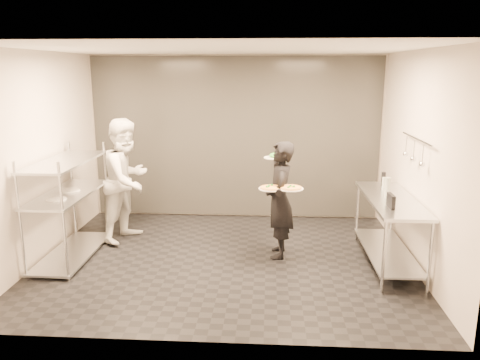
# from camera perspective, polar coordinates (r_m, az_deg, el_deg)

# --- Properties ---
(room_shell) EXTENTS (5.00, 4.00, 2.80)m
(room_shell) POSITION_cam_1_polar(r_m,az_deg,el_deg) (7.27, -1.03, 4.24)
(room_shell) COLOR black
(room_shell) RESTS_ON ground
(pass_rack) EXTENTS (0.60, 1.60, 1.50)m
(pass_rack) POSITION_cam_1_polar(r_m,az_deg,el_deg) (6.81, -20.21, -2.68)
(pass_rack) COLOR silver
(pass_rack) RESTS_ON ground
(prep_counter) EXTENTS (0.60, 1.80, 0.92)m
(prep_counter) POSITION_cam_1_polar(r_m,az_deg,el_deg) (6.48, 17.76, -4.60)
(prep_counter) COLOR silver
(prep_counter) RESTS_ON ground
(utensil_rail) EXTENTS (0.07, 1.20, 0.31)m
(utensil_rail) POSITION_cam_1_polar(r_m,az_deg,el_deg) (6.34, 20.53, 3.37)
(utensil_rail) COLOR silver
(utensil_rail) RESTS_ON room_shell
(waiter) EXTENTS (0.39, 0.59, 1.62)m
(waiter) POSITION_cam_1_polar(r_m,az_deg,el_deg) (6.43, 4.87, -2.45)
(waiter) COLOR black
(waiter) RESTS_ON ground
(chef) EXTENTS (0.96, 1.08, 1.85)m
(chef) POSITION_cam_1_polar(r_m,az_deg,el_deg) (7.24, -13.61, 0.01)
(chef) COLOR silver
(chef) RESTS_ON ground
(pizza_plate_near) EXTENTS (0.33, 0.33, 0.05)m
(pizza_plate_near) POSITION_cam_1_polar(r_m,az_deg,el_deg) (6.17, 3.82, -0.97)
(pizza_plate_near) COLOR silver
(pizza_plate_near) RESTS_ON waiter
(pizza_plate_far) EXTENTS (0.33, 0.33, 0.05)m
(pizza_plate_far) POSITION_cam_1_polar(r_m,az_deg,el_deg) (6.14, 6.19, -0.96)
(pizza_plate_far) COLOR silver
(pizza_plate_far) RESTS_ON waiter
(salad_plate) EXTENTS (0.29, 0.29, 0.07)m
(salad_plate) POSITION_cam_1_polar(r_m,az_deg,el_deg) (6.64, 4.18, 2.88)
(salad_plate) COLOR silver
(salad_plate) RESTS_ON waiter
(pos_monitor) EXTENTS (0.05, 0.23, 0.17)m
(pos_monitor) POSITION_cam_1_polar(r_m,az_deg,el_deg) (5.93, 17.92, -2.45)
(pos_monitor) COLOR black
(pos_monitor) RESTS_ON prep_counter
(bottle_green) EXTENTS (0.07, 0.07, 0.26)m
(bottle_green) POSITION_cam_1_polar(r_m,az_deg,el_deg) (6.42, 17.52, -0.84)
(bottle_green) COLOR gray
(bottle_green) RESTS_ON prep_counter
(bottle_clear) EXTENTS (0.05, 0.05, 0.17)m
(bottle_clear) POSITION_cam_1_polar(r_m,az_deg,el_deg) (6.78, 17.13, -0.42)
(bottle_clear) COLOR gray
(bottle_clear) RESTS_ON prep_counter
(bottle_dark) EXTENTS (0.06, 0.06, 0.20)m
(bottle_dark) POSITION_cam_1_polar(r_m,az_deg,el_deg) (6.99, 17.08, 0.11)
(bottle_dark) COLOR black
(bottle_dark) RESTS_ON prep_counter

